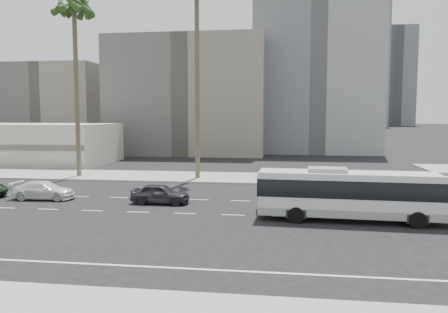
% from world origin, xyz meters
% --- Properties ---
extents(ground, '(700.00, 700.00, 0.00)m').
position_xyz_m(ground, '(0.00, 0.00, 0.00)').
color(ground, black).
rests_on(ground, ground).
extents(sidewalk_north, '(120.00, 7.00, 0.15)m').
position_xyz_m(sidewalk_north, '(0.00, 15.50, 0.07)').
color(sidewalk_north, gray).
rests_on(sidewalk_north, ground).
extents(commercial_low, '(22.00, 12.16, 5.00)m').
position_xyz_m(commercial_low, '(-30.00, 25.99, 2.50)').
color(commercial_low, '#BBB7A6').
rests_on(commercial_low, ground).
extents(midrise_beige_west, '(24.00, 18.00, 18.00)m').
position_xyz_m(midrise_beige_west, '(-12.00, 45.00, 9.00)').
color(midrise_beige_west, '#63605B').
rests_on(midrise_beige_west, ground).
extents(midrise_gray_center, '(20.00, 20.00, 26.00)m').
position_xyz_m(midrise_gray_center, '(8.00, 52.00, 13.00)').
color(midrise_gray_center, slate).
rests_on(midrise_gray_center, ground).
extents(midrise_beige_far, '(18.00, 16.00, 15.00)m').
position_xyz_m(midrise_beige_far, '(-38.00, 50.00, 7.50)').
color(midrise_beige_far, '#63605B').
rests_on(midrise_beige_far, ground).
extents(civic_tower, '(42.00, 42.00, 129.00)m').
position_xyz_m(civic_tower, '(-2.00, 250.00, 38.83)').
color(civic_tower, silver).
rests_on(civic_tower, ground).
extents(highrise_right, '(26.00, 26.00, 70.00)m').
position_xyz_m(highrise_right, '(45.00, 230.00, 35.00)').
color(highrise_right, '#515359').
rests_on(highrise_right, ground).
extents(highrise_far, '(22.00, 22.00, 60.00)m').
position_xyz_m(highrise_far, '(70.00, 260.00, 30.00)').
color(highrise_far, '#515359').
rests_on(highrise_far, ground).
extents(city_bus, '(10.63, 2.91, 3.02)m').
position_xyz_m(city_bus, '(6.82, -0.47, 1.59)').
color(city_bus, silver).
rests_on(city_bus, ground).
extents(car_a, '(1.68, 4.03, 1.36)m').
position_xyz_m(car_a, '(-5.36, 2.84, 0.68)').
color(car_a, '#2C2B32').
rests_on(car_a, ground).
extents(car_b, '(1.97, 4.49, 1.28)m').
position_xyz_m(car_b, '(-14.11, 3.23, 0.64)').
color(car_b, white).
rests_on(car_b, ground).
extents(palm_mid, '(5.70, 5.70, 17.58)m').
position_xyz_m(palm_mid, '(-16.87, 14.29, 15.81)').
color(palm_mid, brown).
rests_on(palm_mid, ground).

